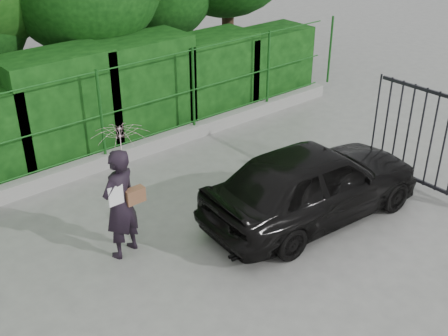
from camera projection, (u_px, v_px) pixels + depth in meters
ground at (234, 282)px, 8.40m from camera, size 80.00×80.00×0.00m
kerb at (89, 166)px, 11.37m from camera, size 14.00×0.25×0.30m
fence at (93, 115)px, 11.00m from camera, size 14.13×0.06×1.80m
hedge at (61, 113)px, 11.64m from camera, size 14.20×1.20×2.27m
woman at (121, 176)px, 8.47m from camera, size 0.96×0.87×2.17m
car at (313, 182)px, 9.66m from camera, size 4.25×2.00×1.41m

